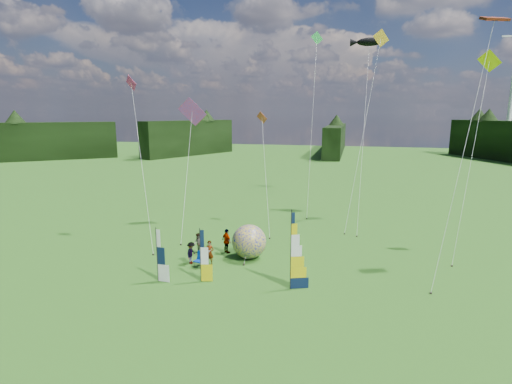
% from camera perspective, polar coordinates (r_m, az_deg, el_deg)
% --- Properties ---
extents(ground, '(220.00, 220.00, 0.00)m').
position_cam_1_polar(ground, '(23.26, 0.03, -15.46)').
color(ground, '#30721A').
rests_on(ground, ground).
extents(treeline_ring, '(210.00, 210.00, 8.00)m').
position_cam_1_polar(treeline_ring, '(21.75, 0.03, -6.01)').
color(treeline_ring, black).
rests_on(treeline_ring, ground).
extents(turbine_right, '(8.00, 1.20, 30.00)m').
position_cam_1_polar(turbine_right, '(128.64, 32.73, 11.55)').
color(turbine_right, silver).
rests_on(turbine_right, ground).
extents(feather_banner_main, '(1.25, 0.54, 4.76)m').
position_cam_1_polar(feather_banner_main, '(24.00, 4.99, -8.45)').
color(feather_banner_main, '#0C1938').
rests_on(feather_banner_main, ground).
extents(side_banner_left, '(0.94, 0.30, 3.38)m').
position_cam_1_polar(side_banner_left, '(25.42, -7.95, -9.03)').
color(side_banner_left, '#D9C40B').
rests_on(side_banner_left, ground).
extents(side_banner_far, '(1.01, 0.14, 3.40)m').
position_cam_1_polar(side_banner_far, '(25.97, -13.95, -8.79)').
color(side_banner_far, white).
rests_on(side_banner_far, ground).
extents(bol_inflatable, '(3.26, 3.26, 2.50)m').
position_cam_1_polar(bol_inflatable, '(29.23, -0.99, -7.09)').
color(bol_inflatable, '#00068C').
rests_on(bol_inflatable, ground).
extents(spectator_a, '(0.66, 0.46, 1.73)m').
position_cam_1_polar(spectator_a, '(28.31, -6.65, -8.62)').
color(spectator_a, '#66594C').
rests_on(spectator_a, ground).
extents(spectator_b, '(0.85, 0.79, 1.61)m').
position_cam_1_polar(spectator_b, '(30.46, -8.25, -7.33)').
color(spectator_b, '#66594C').
rests_on(spectator_b, ground).
extents(spectator_c, '(0.43, 1.04, 1.58)m').
position_cam_1_polar(spectator_c, '(28.67, -9.23, -8.59)').
color(spectator_c, '#66594C').
rests_on(spectator_c, ground).
extents(spectator_d, '(1.14, 1.05, 1.89)m').
position_cam_1_polar(spectator_d, '(30.39, -4.21, -7.01)').
color(spectator_d, '#66594C').
rests_on(spectator_d, ground).
extents(camp_chair, '(0.78, 0.78, 1.11)m').
position_cam_1_polar(camp_chair, '(28.00, -8.17, -9.56)').
color(camp_chair, navy).
rests_on(camp_chair, ground).
extents(kite_whale, '(8.65, 15.92, 19.44)m').
position_cam_1_polar(kite_whale, '(40.20, 15.22, 9.83)').
color(kite_whale, black).
rests_on(kite_whale, ground).
extents(kite_rainbow_delta, '(8.23, 13.18, 12.81)m').
position_cam_1_polar(kite_rainbow_delta, '(35.42, -9.88, 4.53)').
color(kite_rainbow_delta, red).
rests_on(kite_rainbow_delta, ground).
extents(kite_parafoil, '(9.03, 11.61, 18.18)m').
position_cam_1_polar(kite_parafoil, '(27.98, 27.79, 7.18)').
color(kite_parafoil, '#AD2A0B').
rests_on(kite_parafoil, ground).
extents(small_kite_red, '(7.62, 10.55, 11.01)m').
position_cam_1_polar(small_kite_red, '(36.56, 1.37, 3.48)').
color(small_kite_red, '#CB482E').
rests_on(small_kite_red, ground).
extents(small_kite_orange, '(8.76, 11.48, 18.82)m').
position_cam_1_polar(small_kite_orange, '(38.24, 15.17, 9.31)').
color(small_kite_orange, yellow).
rests_on(small_kite_orange, ground).
extents(small_kite_yellow, '(6.77, 10.03, 15.73)m').
position_cam_1_polar(small_kite_yellow, '(33.03, 28.53, 5.41)').
color(small_kite_yellow, '#F8FF00').
rests_on(small_kite_yellow, ground).
extents(small_kite_pink, '(9.77, 10.56, 14.11)m').
position_cam_1_polar(small_kite_pink, '(33.39, -16.09, 4.98)').
color(small_kite_pink, '#E9307C').
rests_on(small_kite_pink, ground).
extents(small_kite_green, '(7.32, 11.96, 19.98)m').
position_cam_1_polar(small_kite_green, '(43.75, 8.05, 10.55)').
color(small_kite_green, '#32C65B').
rests_on(small_kite_green, ground).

